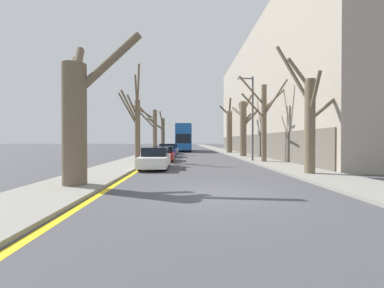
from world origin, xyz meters
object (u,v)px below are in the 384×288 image
Objects in this scene: street_tree_left_2 at (153,129)px; street_tree_right_3 at (229,130)px; parked_car_2 at (168,151)px; parked_car_0 at (155,158)px; parked_car_1 at (163,154)px; street_tree_left_3 at (162,132)px; double_decker_bus at (184,137)px; street_tree_right_0 at (310,118)px; street_tree_right_1 at (264,119)px; parked_car_3 at (171,149)px; street_tree_left_1 at (136,123)px; street_tree_right_2 at (243,126)px; lamp_post at (251,114)px; street_tree_left_0 at (77,116)px.

street_tree_left_2 is 10.80m from street_tree_right_3.
street_tree_right_3 is at bearing 45.04° from parked_car_2.
parked_car_1 is at bearing 90.00° from parked_car_0.
street_tree_left_3 is 3.87m from double_decker_bus.
street_tree_right_1 reaches higher than street_tree_right_0.
street_tree_right_3 is 1.90× the size of parked_car_2.
street_tree_left_2 is 0.86× the size of street_tree_right_3.
parked_car_3 is (0.00, 6.42, -0.05)m from parked_car_2.
parked_car_1 is at bearing -84.52° from street_tree_left_3.
street_tree_left_2 is 0.96× the size of street_tree_right_0.
street_tree_left_1 reaches higher than street_tree_left_2.
street_tree_right_1 is 1.72× the size of parked_car_2.
street_tree_left_1 is at bearing 174.19° from street_tree_right_1.
street_tree_left_2 is 11.70m from double_decker_bus.
parked_car_3 is at bearing 120.45° from street_tree_right_1.
parked_car_1 is 5.38m from parked_car_2.
street_tree_left_3 is at bearing 97.23° from parked_car_2.
street_tree_left_1 is 12.22m from street_tree_right_2.
parked_car_2 is 10.55m from lamp_post.
street_tree_right_2 is at bearing -58.45° from street_tree_left_3.
street_tree_left_2 is 1.68× the size of parked_car_1.
street_tree_left_0 is 1.48× the size of parked_car_2.
double_decker_bus is at bearing 85.68° from parked_car_1.
street_tree_right_1 is 9.58m from parked_car_0.
double_decker_bus is at bearing 86.63° from parked_car_0.
street_tree_right_0 is 14.87m from street_tree_right_2.
street_tree_left_0 is at bearing -163.06° from street_tree_right_0.
street_tree_left_2 reaches higher than parked_car_1.
street_tree_right_3 is 1.09× the size of lamp_post.
street_tree_right_0 is (10.51, -20.20, -0.34)m from street_tree_left_2.
parked_car_1 is at bearing -94.32° from double_decker_bus.
street_tree_right_0 is (10.43, -8.49, -0.30)m from street_tree_left_1.
street_tree_left_1 is 0.67× the size of double_decker_bus.
street_tree_right_1 is 1.00× the size of street_tree_right_2.
parked_car_1 is (2.23, -10.54, -2.68)m from street_tree_left_2.
lamp_post reaches higher than parked_car_2.
street_tree_right_0 is at bearing -89.96° from street_tree_right_2.
street_tree_right_0 reaches higher than double_decker_bus.
parked_car_2 is (-8.15, -8.16, -2.65)m from street_tree_right_3.
lamp_post is (9.67, -11.86, 0.72)m from street_tree_left_2.
parked_car_2 is (-0.00, 5.38, 0.07)m from parked_car_1.
street_tree_right_3 reaches higher than parked_car_0.
street_tree_right_2 is (10.50, -5.33, 0.08)m from street_tree_left_2.
parked_car_0 is (2.15, 6.69, -2.06)m from street_tree_left_0.
street_tree_right_1 is 0.91× the size of street_tree_right_3.
street_tree_left_1 reaches higher than double_decker_bus.
street_tree_left_0 reaches higher than parked_car_2.
lamp_post is at bearing 95.71° from street_tree_right_0.
street_tree_left_0 is at bearing -96.28° from double_decker_bus.
double_decker_bus reaches higher than parked_car_1.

